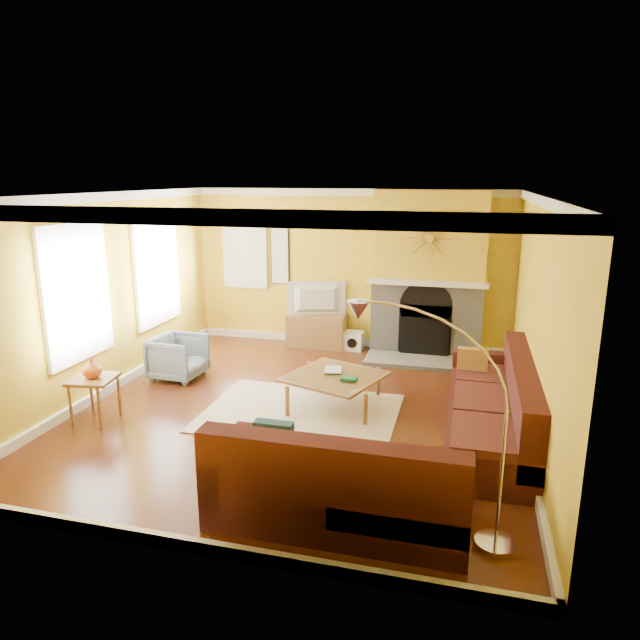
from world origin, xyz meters
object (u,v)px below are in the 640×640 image
(side_table, at_px, (95,399))
(sectional_sofa, at_px, (398,409))
(coffee_table, at_px, (335,390))
(armchair, at_px, (178,357))
(media_console, at_px, (317,331))
(arc_lamp, at_px, (434,428))

(side_table, bearing_deg, sectional_sofa, 3.14)
(coffee_table, xyz_separation_m, side_table, (-2.72, -1.17, 0.06))
(sectional_sofa, height_order, armchair, sectional_sofa)
(armchair, distance_m, side_table, 1.63)
(sectional_sofa, bearing_deg, coffee_table, 133.80)
(media_console, xyz_separation_m, side_table, (-1.81, -3.69, -0.00))
(sectional_sofa, xyz_separation_m, coffee_table, (-0.93, 0.97, -0.24))
(media_console, bearing_deg, sectional_sofa, -62.14)
(armchair, relative_size, side_table, 1.29)
(armchair, bearing_deg, arc_lamp, -124.56)
(media_console, height_order, arc_lamp, arc_lamp)
(media_console, xyz_separation_m, arc_lamp, (2.30, -5.03, 0.70))
(media_console, xyz_separation_m, armchair, (-1.55, -2.08, 0.04))
(media_console, relative_size, arc_lamp, 0.52)
(side_table, bearing_deg, armchair, 80.84)
(sectional_sofa, height_order, side_table, sectional_sofa)
(sectional_sofa, xyz_separation_m, media_console, (-1.84, 3.49, -0.17))
(media_console, bearing_deg, coffee_table, -70.05)
(armchair, bearing_deg, sectional_sofa, -109.66)
(sectional_sofa, height_order, arc_lamp, arc_lamp)
(sectional_sofa, distance_m, coffee_table, 1.36)
(coffee_table, relative_size, side_table, 1.98)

